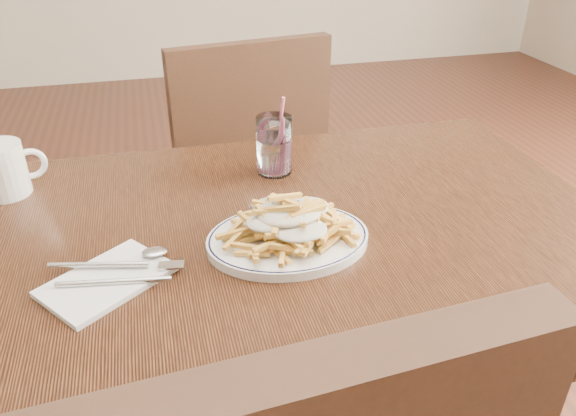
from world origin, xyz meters
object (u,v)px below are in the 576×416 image
object	(u,v)px
coffee_mug	(3,170)
table	(286,265)
loaded_fries	(288,218)
water_glass	(274,148)
fries_plate	(288,239)
chair_far	(242,172)

from	to	relation	value
coffee_mug	table	bearing A→B (deg)	-27.76
loaded_fries	water_glass	xyz separation A→B (m)	(0.04, 0.27, 0.00)
fries_plate	water_glass	xyz separation A→B (m)	(0.04, 0.27, 0.04)
table	water_glass	distance (m)	0.26
water_glass	coffee_mug	bearing A→B (deg)	176.23
water_glass	loaded_fries	bearing A→B (deg)	-98.51
chair_far	coffee_mug	size ratio (longest dim) A/B	7.25
loaded_fries	water_glass	distance (m)	0.28
table	coffee_mug	size ratio (longest dim) A/B	9.26
loaded_fries	coffee_mug	distance (m)	0.58
table	fries_plate	distance (m)	0.10
fries_plate	water_glass	world-z (taller)	water_glass
water_glass	coffee_mug	distance (m)	0.53
coffee_mug	chair_far	bearing A→B (deg)	38.11
water_glass	coffee_mug	size ratio (longest dim) A/B	1.26
water_glass	coffee_mug	xyz separation A→B (m)	(-0.53, 0.03, -0.00)
chair_far	water_glass	size ratio (longest dim) A/B	5.73
chair_far	fries_plate	world-z (taller)	chair_far
table	chair_far	size ratio (longest dim) A/B	1.28
coffee_mug	water_glass	bearing A→B (deg)	-3.77
fries_plate	coffee_mug	distance (m)	0.58
table	loaded_fries	distance (m)	0.14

